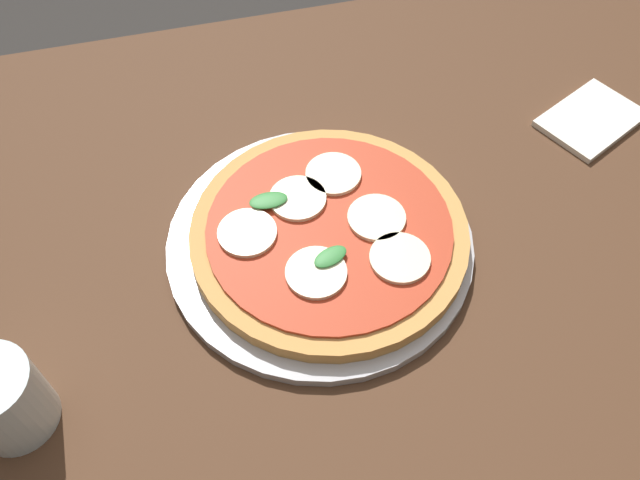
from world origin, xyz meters
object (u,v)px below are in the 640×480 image
at_px(serving_tray, 320,242).
at_px(napkin, 591,119).
at_px(dining_table, 323,273).
at_px(pizza, 329,232).
at_px(glass_cup, 3,400).

bearing_deg(serving_tray, napkin, 14.77).
bearing_deg(dining_table, serving_tray, -112.81).
height_order(serving_tray, pizza, pizza).
bearing_deg(napkin, pizza, -164.64).
relative_size(serving_tray, glass_cup, 4.00).
height_order(serving_tray, glass_cup, glass_cup).
distance_m(dining_table, napkin, 0.40).
bearing_deg(glass_cup, napkin, 17.46).
relative_size(serving_tray, pizza, 1.11).
bearing_deg(pizza, glass_cup, -160.21).
relative_size(napkin, glass_cup, 1.52).
bearing_deg(napkin, dining_table, -168.23).
bearing_deg(pizza, serving_tray, 171.59).
relative_size(pizza, glass_cup, 3.59).
relative_size(pizza, napkin, 2.36).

